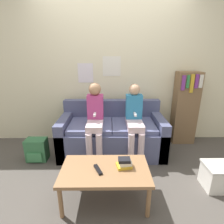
{
  "coord_description": "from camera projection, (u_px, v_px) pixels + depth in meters",
  "views": [
    {
      "loc": [
        -0.02,
        -2.1,
        1.55
      ],
      "look_at": [
        0.0,
        0.37,
        0.73
      ],
      "focal_mm": 28.0,
      "sensor_mm": 36.0,
      "label": 1
    }
  ],
  "objects": [
    {
      "name": "ground_plane",
      "position": [
        112.0,
        169.0,
        2.48
      ],
      "size": [
        10.0,
        10.0,
        0.0
      ],
      "primitive_type": "plane",
      "color": "#4C4742"
    },
    {
      "name": "wall_back",
      "position": [
        112.0,
        69.0,
        3.02
      ],
      "size": [
        8.0,
        0.06,
        2.6
      ],
      "color": "beige",
      "rests_on": "ground_plane"
    },
    {
      "name": "couch",
      "position": [
        112.0,
        134.0,
        2.87
      ],
      "size": [
        1.64,
        0.79,
        0.8
      ],
      "color": "#4C5175",
      "rests_on": "ground_plane"
    },
    {
      "name": "coffee_table",
      "position": [
        105.0,
        172.0,
        1.86
      ],
      "size": [
        0.94,
        0.54,
        0.39
      ],
      "color": "#8E6642",
      "rests_on": "ground_plane"
    },
    {
      "name": "person_left",
      "position": [
        95.0,
        117.0,
        2.58
      ],
      "size": [
        0.24,
        0.55,
        1.15
      ],
      "color": "silver",
      "rests_on": "ground_plane"
    },
    {
      "name": "person_right",
      "position": [
        135.0,
        119.0,
        2.59
      ],
      "size": [
        0.24,
        0.55,
        1.14
      ],
      "color": "silver",
      "rests_on": "ground_plane"
    },
    {
      "name": "tv_remote",
      "position": [
        98.0,
        170.0,
        1.82
      ],
      "size": [
        0.11,
        0.17,
        0.02
      ],
      "rotation": [
        0.0,
        0.0,
        0.42
      ],
      "color": "black",
      "rests_on": "coffee_table"
    },
    {
      "name": "book_stack",
      "position": [
        124.0,
        163.0,
        1.87
      ],
      "size": [
        0.18,
        0.15,
        0.1
      ],
      "color": "gold",
      "rests_on": "coffee_table"
    },
    {
      "name": "bookshelf",
      "position": [
        185.0,
        108.0,
        3.08
      ],
      "size": [
        0.39,
        0.27,
        1.27
      ],
      "color": "brown",
      "rests_on": "ground_plane"
    },
    {
      "name": "storage_box",
      "position": [
        219.0,
        176.0,
        2.09
      ],
      "size": [
        0.38,
        0.3,
        0.31
      ],
      "color": "silver",
      "rests_on": "ground_plane"
    },
    {
      "name": "backpack",
      "position": [
        37.0,
        150.0,
        2.65
      ],
      "size": [
        0.3,
        0.22,
        0.35
      ],
      "color": "#336B42",
      "rests_on": "ground_plane"
    }
  ]
}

